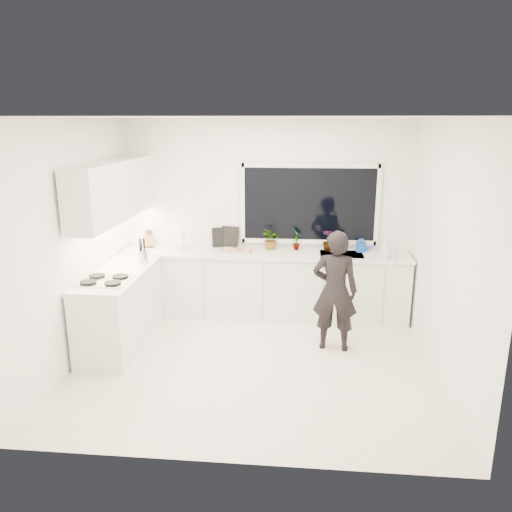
# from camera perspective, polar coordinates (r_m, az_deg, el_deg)

# --- Properties ---
(floor) EXTENTS (4.00, 3.50, 0.02)m
(floor) POSITION_cam_1_polar(r_m,az_deg,el_deg) (5.83, -0.23, -12.11)
(floor) COLOR beige
(floor) RESTS_ON ground
(wall_back) EXTENTS (4.00, 0.02, 2.70)m
(wall_back) POSITION_cam_1_polar(r_m,az_deg,el_deg) (7.06, 1.18, 4.47)
(wall_back) COLOR white
(wall_back) RESTS_ON ground
(wall_left) EXTENTS (0.02, 3.50, 2.70)m
(wall_left) POSITION_cam_1_polar(r_m,az_deg,el_deg) (5.89, -20.10, 1.34)
(wall_left) COLOR white
(wall_left) RESTS_ON ground
(wall_right) EXTENTS (0.02, 3.50, 2.70)m
(wall_right) POSITION_cam_1_polar(r_m,az_deg,el_deg) (5.53, 20.97, 0.38)
(wall_right) COLOR white
(wall_right) RESTS_ON ground
(ceiling) EXTENTS (4.00, 3.50, 0.02)m
(ceiling) POSITION_cam_1_polar(r_m,az_deg,el_deg) (5.18, -0.26, 15.68)
(ceiling) COLOR white
(ceiling) RESTS_ON wall_back
(window) EXTENTS (1.80, 0.02, 1.00)m
(window) POSITION_cam_1_polar(r_m,az_deg,el_deg) (6.97, 6.12, 5.91)
(window) COLOR black
(window) RESTS_ON wall_back
(base_cabinets_back) EXTENTS (3.92, 0.58, 0.88)m
(base_cabinets_back) POSITION_cam_1_polar(r_m,az_deg,el_deg) (6.99, 0.95, -3.36)
(base_cabinets_back) COLOR white
(base_cabinets_back) RESTS_ON floor
(base_cabinets_left) EXTENTS (0.58, 1.60, 0.88)m
(base_cabinets_left) POSITION_cam_1_polar(r_m,az_deg,el_deg) (6.33, -15.21, -5.95)
(base_cabinets_left) COLOR white
(base_cabinets_left) RESTS_ON floor
(countertop_back) EXTENTS (3.94, 0.62, 0.04)m
(countertop_back) POSITION_cam_1_polar(r_m,az_deg,el_deg) (6.85, 0.96, 0.26)
(countertop_back) COLOR silver
(countertop_back) RESTS_ON base_cabinets_back
(countertop_left) EXTENTS (0.62, 1.60, 0.04)m
(countertop_left) POSITION_cam_1_polar(r_m,az_deg,el_deg) (6.18, -15.51, -1.97)
(countertop_left) COLOR silver
(countertop_left) RESTS_ON base_cabinets_left
(upper_cabinets) EXTENTS (0.34, 2.10, 0.70)m
(upper_cabinets) POSITION_cam_1_polar(r_m,az_deg,el_deg) (6.34, -16.03, 7.23)
(upper_cabinets) COLOR white
(upper_cabinets) RESTS_ON wall_left
(sink) EXTENTS (0.58, 0.42, 0.14)m
(sink) POSITION_cam_1_polar(r_m,az_deg,el_deg) (6.87, 9.73, -0.18)
(sink) COLOR silver
(sink) RESTS_ON countertop_back
(faucet) EXTENTS (0.03, 0.03, 0.22)m
(faucet) POSITION_cam_1_polar(r_m,az_deg,el_deg) (7.02, 9.68, 1.52)
(faucet) COLOR silver
(faucet) RESTS_ON countertop_back
(stovetop) EXTENTS (0.56, 0.48, 0.03)m
(stovetop) POSITION_cam_1_polar(r_m,az_deg,el_deg) (5.87, -16.91, -2.64)
(stovetop) COLOR black
(stovetop) RESTS_ON countertop_left
(person) EXTENTS (0.57, 0.41, 1.46)m
(person) POSITION_cam_1_polar(r_m,az_deg,el_deg) (5.95, 9.00, -3.97)
(person) COLOR black
(person) RESTS_ON floor
(pizza_tray) EXTENTS (0.43, 0.33, 0.03)m
(pizza_tray) POSITION_cam_1_polar(r_m,az_deg,el_deg) (6.86, -2.25, 0.58)
(pizza_tray) COLOR silver
(pizza_tray) RESTS_ON countertop_back
(pizza) EXTENTS (0.40, 0.29, 0.01)m
(pizza) POSITION_cam_1_polar(r_m,az_deg,el_deg) (6.85, -2.25, 0.72)
(pizza) COLOR #BD4119
(pizza) RESTS_ON pizza_tray
(watering_can) EXTENTS (0.18, 0.18, 0.13)m
(watering_can) POSITION_cam_1_polar(r_m,az_deg,el_deg) (7.02, 11.90, 1.02)
(watering_can) COLOR #1245B1
(watering_can) RESTS_ON countertop_back
(paper_towel_roll) EXTENTS (0.14, 0.14, 0.26)m
(paper_towel_roll) POSITION_cam_1_polar(r_m,az_deg,el_deg) (7.10, -8.54, 1.89)
(paper_towel_roll) COLOR white
(paper_towel_roll) RESTS_ON countertop_back
(knife_block) EXTENTS (0.15, 0.13, 0.22)m
(knife_block) POSITION_cam_1_polar(r_m,az_deg,el_deg) (7.27, -12.11, 1.87)
(knife_block) COLOR olive
(knife_block) RESTS_ON countertop_back
(utensil_crock) EXTENTS (0.15, 0.15, 0.16)m
(utensil_crock) POSITION_cam_1_polar(r_m,az_deg,el_deg) (6.51, -12.81, -0.02)
(utensil_crock) COLOR #AAAAAE
(utensil_crock) RESTS_ON countertop_left
(picture_frame_large) EXTENTS (0.22, 0.08, 0.28)m
(picture_frame_large) POSITION_cam_1_polar(r_m,az_deg,el_deg) (7.13, -4.16, 2.15)
(picture_frame_large) COLOR black
(picture_frame_large) RESTS_ON countertop_back
(picture_frame_small) EXTENTS (0.25, 0.08, 0.30)m
(picture_frame_small) POSITION_cam_1_polar(r_m,az_deg,el_deg) (7.10, -2.99, 2.21)
(picture_frame_small) COLOR black
(picture_frame_small) RESTS_ON countertop_back
(herb_plants) EXTENTS (1.22, 0.35, 0.31)m
(herb_plants) POSITION_cam_1_polar(r_m,az_deg,el_deg) (6.95, 4.62, 1.86)
(herb_plants) COLOR #26662D
(herb_plants) RESTS_ON countertop_back
(soap_bottles) EXTENTS (0.22, 0.15, 0.31)m
(soap_bottles) POSITION_cam_1_polar(r_m,az_deg,el_deg) (6.75, 14.82, 0.91)
(soap_bottles) COLOR #D8BF66
(soap_bottles) RESTS_ON countertop_back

